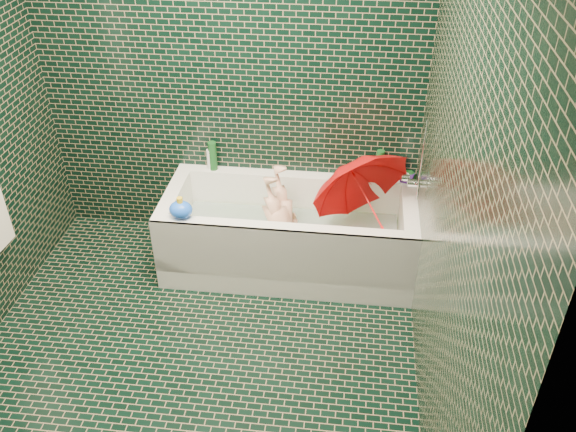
# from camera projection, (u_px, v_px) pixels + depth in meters

# --- Properties ---
(floor) EXTENTS (2.80, 2.80, 0.00)m
(floor) POSITION_uv_depth(u_px,v_px,m) (193.00, 366.00, 3.58)
(floor) COLOR black
(floor) RESTS_ON ground
(wall_back) EXTENTS (2.80, 0.00, 2.80)m
(wall_back) POSITION_uv_depth(u_px,v_px,m) (228.00, 75.00, 4.01)
(wall_back) COLOR black
(wall_back) RESTS_ON floor
(wall_right) EXTENTS (0.00, 2.80, 2.80)m
(wall_right) POSITION_uv_depth(u_px,v_px,m) (450.00, 203.00, 2.74)
(wall_right) COLOR black
(wall_right) RESTS_ON floor
(bathtub) EXTENTS (1.70, 0.75, 0.55)m
(bathtub) POSITION_uv_depth(u_px,v_px,m) (289.00, 241.00, 4.24)
(bathtub) COLOR white
(bathtub) RESTS_ON floor
(bath_mat) EXTENTS (1.35, 0.47, 0.01)m
(bath_mat) POSITION_uv_depth(u_px,v_px,m) (289.00, 246.00, 4.28)
(bath_mat) COLOR green
(bath_mat) RESTS_ON bathtub
(water) EXTENTS (1.48, 0.53, 0.00)m
(water) POSITION_uv_depth(u_px,v_px,m) (289.00, 229.00, 4.20)
(water) COLOR silver
(water) RESTS_ON bathtub
(faucet) EXTENTS (0.18, 0.19, 0.55)m
(faucet) POSITION_uv_depth(u_px,v_px,m) (417.00, 178.00, 3.85)
(faucet) COLOR silver
(faucet) RESTS_ON wall_right
(child) EXTENTS (0.97, 0.60, 0.35)m
(child) POSITION_uv_depth(u_px,v_px,m) (283.00, 230.00, 4.17)
(child) COLOR #E5AB8F
(child) RESTS_ON bathtub
(umbrella) EXTENTS (0.97, 1.05, 1.03)m
(umbrella) POSITION_uv_depth(u_px,v_px,m) (368.00, 201.00, 3.96)
(umbrella) COLOR red
(umbrella) RESTS_ON bathtub
(soap_bottle_a) EXTENTS (0.14, 0.14, 0.28)m
(soap_bottle_a) POSITION_uv_depth(u_px,v_px,m) (403.00, 180.00, 4.25)
(soap_bottle_a) COLOR white
(soap_bottle_a) RESTS_ON bathtub
(soap_bottle_b) EXTENTS (0.10, 0.10, 0.18)m
(soap_bottle_b) POSITION_uv_depth(u_px,v_px,m) (405.00, 183.00, 4.22)
(soap_bottle_b) COLOR #391C69
(soap_bottle_b) RESTS_ON bathtub
(soap_bottle_c) EXTENTS (0.16, 0.16, 0.16)m
(soap_bottle_c) POSITION_uv_depth(u_px,v_px,m) (405.00, 180.00, 4.26)
(soap_bottle_c) COLOR #154B1D
(soap_bottle_c) RESTS_ON bathtub
(bottle_right_tall) EXTENTS (0.06, 0.06, 0.22)m
(bottle_right_tall) POSITION_uv_depth(u_px,v_px,m) (380.00, 165.00, 4.22)
(bottle_right_tall) COLOR #154B1D
(bottle_right_tall) RESTS_ON bathtub
(bottle_right_pump) EXTENTS (0.06, 0.06, 0.19)m
(bottle_right_pump) POSITION_uv_depth(u_px,v_px,m) (401.00, 168.00, 4.21)
(bottle_right_pump) COLOR silver
(bottle_right_pump) RESTS_ON bathtub
(bottle_left_tall) EXTENTS (0.07, 0.07, 0.21)m
(bottle_left_tall) POSITION_uv_depth(u_px,v_px,m) (213.00, 156.00, 4.33)
(bottle_left_tall) COLOR #154B1D
(bottle_left_tall) RESTS_ON bathtub
(bottle_left_short) EXTENTS (0.06, 0.06, 0.15)m
(bottle_left_short) POSITION_uv_depth(u_px,v_px,m) (211.00, 159.00, 4.35)
(bottle_left_short) COLOR white
(bottle_left_short) RESTS_ON bathtub
(rubber_duck) EXTENTS (0.11, 0.08, 0.09)m
(rubber_duck) POSITION_uv_depth(u_px,v_px,m) (385.00, 176.00, 4.23)
(rubber_duck) COLOR yellow
(rubber_duck) RESTS_ON bathtub
(bath_toy) EXTENTS (0.17, 0.15, 0.15)m
(bath_toy) POSITION_uv_depth(u_px,v_px,m) (181.00, 209.00, 3.84)
(bath_toy) COLOR blue
(bath_toy) RESTS_ON bathtub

